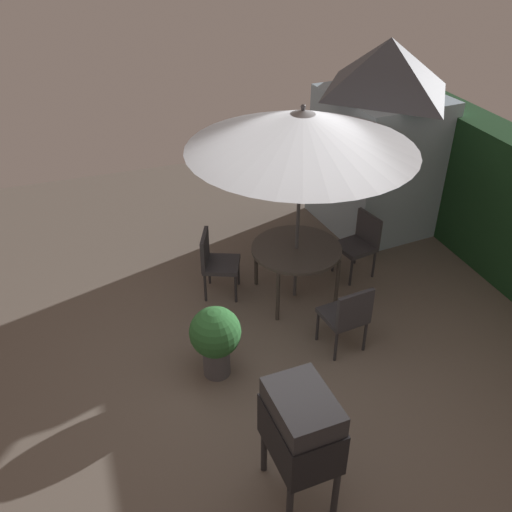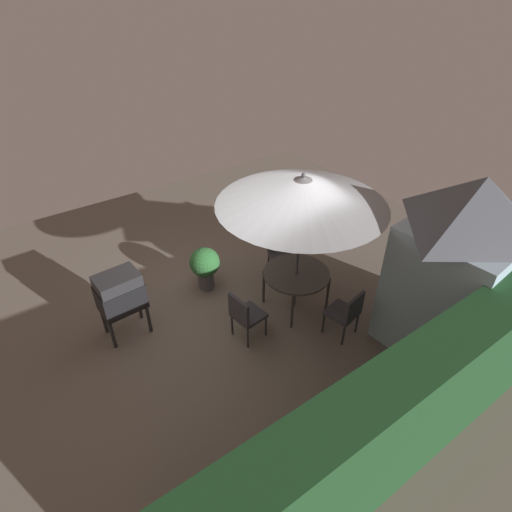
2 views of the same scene
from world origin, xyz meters
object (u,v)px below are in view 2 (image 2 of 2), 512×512
(chair_far_side, at_px, (245,314))
(garden_shed, at_px, (458,265))
(patio_table, at_px, (296,276))
(bbq_grill, at_px, (120,293))
(potted_plant_by_shed, at_px, (205,265))
(chair_near_shed, at_px, (280,250))
(chair_toward_hedge, at_px, (347,312))
(patio_umbrella, at_px, (302,191))

(chair_far_side, bearing_deg, garden_shed, 145.71)
(garden_shed, relative_size, patio_table, 2.49)
(bbq_grill, height_order, potted_plant_by_shed, bbq_grill)
(chair_near_shed, bearing_deg, patio_table, 67.30)
(patio_table, height_order, chair_near_shed, chair_near_shed)
(chair_far_side, relative_size, chair_toward_hedge, 1.00)
(garden_shed, bearing_deg, chair_toward_hedge, -35.33)
(bbq_grill, xyz_separation_m, chair_toward_hedge, (-2.93, 2.16, -0.33))
(patio_table, relative_size, bbq_grill, 0.97)
(garden_shed, relative_size, patio_umbrella, 1.07)
(patio_table, height_order, bbq_grill, bbq_grill)
(chair_near_shed, bearing_deg, bbq_grill, -2.45)
(bbq_grill, xyz_separation_m, chair_far_side, (-1.55, 1.25, -0.33))
(patio_table, relative_size, patio_umbrella, 0.43)
(patio_umbrella, distance_m, chair_far_side, 2.15)
(bbq_grill, distance_m, potted_plant_by_shed, 1.73)
(chair_near_shed, bearing_deg, garden_shed, 109.83)
(bbq_grill, relative_size, potted_plant_by_shed, 1.37)
(patio_table, relative_size, chair_far_side, 1.29)
(patio_table, bearing_deg, chair_near_shed, -112.70)
(chair_toward_hedge, bearing_deg, garden_shed, 144.67)
(patio_table, distance_m, chair_far_side, 1.20)
(patio_table, xyz_separation_m, patio_umbrella, (0.00, 0.00, 1.63))
(bbq_grill, bearing_deg, garden_shed, 143.94)
(chair_far_side, bearing_deg, patio_umbrella, -173.29)
(garden_shed, height_order, patio_table, garden_shed)
(patio_umbrella, xyz_separation_m, chair_toward_hedge, (-0.20, 1.05, -1.79))
(garden_shed, xyz_separation_m, bbq_grill, (4.19, -3.05, -0.63))
(patio_table, bearing_deg, chair_far_side, 6.71)
(garden_shed, bearing_deg, bbq_grill, -36.06)
(chair_toward_hedge, bearing_deg, chair_far_side, -33.31)
(patio_table, height_order, potted_plant_by_shed, potted_plant_by_shed)
(patio_table, height_order, chair_far_side, chair_far_side)
(potted_plant_by_shed, bearing_deg, patio_umbrella, 127.29)
(chair_near_shed, relative_size, chair_far_side, 1.00)
(bbq_grill, bearing_deg, patio_umbrella, 157.85)
(chair_near_shed, xyz_separation_m, chair_far_side, (1.59, 1.12, 0.00))
(patio_umbrella, bearing_deg, chair_far_side, 6.71)
(patio_umbrella, xyz_separation_m, bbq_grill, (2.73, -1.11, -1.47))
(patio_table, xyz_separation_m, potted_plant_by_shed, (1.05, -1.38, -0.16))
(patio_umbrella, distance_m, potted_plant_by_shed, 2.49)
(bbq_grill, relative_size, chair_toward_hedge, 1.33)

